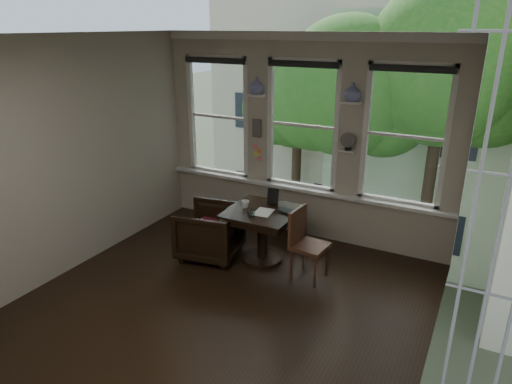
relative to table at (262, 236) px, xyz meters
The scene contains 25 objects.
ground 1.18m from the table, 85.53° to the right, with size 4.50×4.50×0.00m, color black.
ceiling 2.86m from the table, 85.53° to the right, with size 4.50×4.50×0.00m, color silver.
wall_back 1.60m from the table, 85.57° to the left, with size 4.50×4.50×0.00m, color #BAAD9E.
wall_front 3.55m from the table, 88.51° to the right, with size 4.50×4.50×0.00m, color #BAAD9E.
wall_left 2.68m from the table, 152.62° to the right, with size 4.50×4.50×0.00m, color #BAAD9E.
wall_right 2.83m from the table, 25.60° to the right, with size 4.50×4.50×0.00m, color #BAAD9E.
window_left 2.21m from the table, 140.33° to the left, with size 1.10×0.12×1.90m, color white, non-canonical shape.
window_center 1.74m from the table, 85.57° to the left, with size 1.10×0.12×1.90m, color white, non-canonical shape.
window_right 2.32m from the table, 36.31° to the left, with size 1.10×0.12×1.90m, color white, non-canonical shape.
shelf_left 2.11m from the table, 121.76° to the left, with size 0.26×0.16×0.03m, color white.
shelf_right 2.17m from the table, 51.73° to the left, with size 0.26×0.16×0.03m, color white.
intercom 1.74m from the table, 121.03° to the left, with size 0.14×0.06×0.28m, color #59544F.
sticky_notes 1.52m from the table, 120.91° to the left, with size 0.16×0.01×0.24m, color pink, non-canonical shape.
desk_fan 1.74m from the table, 51.18° to the left, with size 0.20×0.20×0.24m, color #59544F, non-canonical shape.
vase_left 2.22m from the table, 121.76° to the left, with size 0.24×0.24×0.25m, color white.
vase_right 2.28m from the table, 51.73° to the left, with size 0.24×0.24×0.25m, color white.
table is the anchor object (origin of this frame).
armchair_left 0.75m from the table, 162.66° to the right, with size 0.79×0.82×0.74m, color black.
cushion_red 0.75m from the table, 162.66° to the right, with size 0.45×0.45×0.06m, color maroon.
side_chair_right 0.76m from the table, ahead, with size 0.42×0.42×0.92m, color #452518, non-canonical shape.
laptop 0.52m from the table, ahead, with size 0.35×0.22×0.03m, color black.
mug 0.49m from the table, behind, with size 0.11×0.11×0.10m, color white.
drinking_glass 0.49m from the table, 99.98° to the right, with size 0.11×0.11×0.09m, color white.
tablet 0.57m from the table, 87.21° to the left, with size 0.16×0.02×0.22m, color black.
papers 0.38m from the table, 51.30° to the right, with size 0.22×0.30×0.00m, color silver.
Camera 1 is at (2.47, -3.90, 3.09)m, focal length 32.00 mm.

